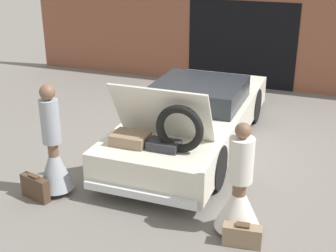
% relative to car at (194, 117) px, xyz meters
% --- Properties ---
extents(ground_plane, '(40.00, 40.00, 0.00)m').
position_rel_car_xyz_m(ground_plane, '(-0.00, 0.01, -0.54)').
color(ground_plane, slate).
extents(garage_wall_back, '(12.00, 0.14, 2.80)m').
position_rel_car_xyz_m(garage_wall_back, '(-0.00, 4.03, 0.85)').
color(garage_wall_back, brown).
rests_on(garage_wall_back, ground_plane).
extents(car, '(1.89, 5.08, 1.67)m').
position_rel_car_xyz_m(car, '(0.00, 0.00, 0.00)').
color(car, silver).
rests_on(car, ground_plane).
extents(person_left, '(0.54, 0.54, 1.75)m').
position_rel_car_xyz_m(person_left, '(-1.42, -2.48, 0.09)').
color(person_left, brown).
rests_on(person_left, ground_plane).
extents(person_right, '(0.62, 0.62, 1.57)m').
position_rel_car_xyz_m(person_right, '(1.42, -2.50, 0.01)').
color(person_right, brown).
rests_on(person_right, ground_plane).
extents(suitcase_beside_left_person, '(0.52, 0.25, 0.40)m').
position_rel_car_xyz_m(suitcase_beside_left_person, '(-1.61, -2.76, -0.36)').
color(suitcase_beside_left_person, '#473323').
rests_on(suitcase_beside_left_person, ground_plane).
extents(suitcase_beside_right_person, '(0.52, 0.23, 0.31)m').
position_rel_car_xyz_m(suitcase_beside_right_person, '(1.55, -2.79, -0.40)').
color(suitcase_beside_right_person, '#8C7259').
rests_on(suitcase_beside_right_person, ground_plane).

